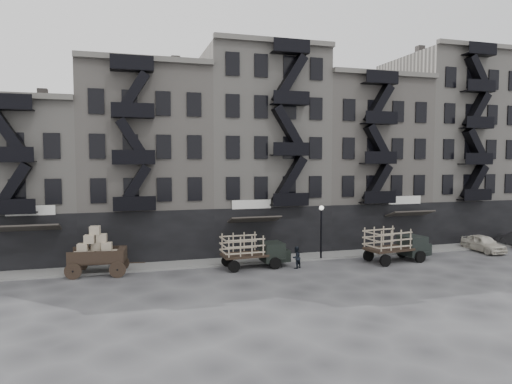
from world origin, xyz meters
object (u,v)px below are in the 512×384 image
object	(u,v)px
car_east	(483,243)
wagon	(96,248)
stake_truck_west	(253,248)
pedestrian_mid	(296,257)
stake_truck_east	(397,242)

from	to	relation	value
car_east	wagon	bearing A→B (deg)	-178.74
stake_truck_west	car_east	size ratio (longest dim) A/B	1.20
wagon	pedestrian_mid	bearing A→B (deg)	-1.40
stake_truck_west	stake_truck_east	world-z (taller)	stake_truck_east
stake_truck_west	car_east	distance (m)	20.47
pedestrian_mid	wagon	bearing A→B (deg)	-41.20
wagon	stake_truck_west	xyz separation A→B (m)	(10.84, -0.90, -0.48)
stake_truck_west	stake_truck_east	distance (m)	11.16
stake_truck_west	car_east	xyz separation A→B (m)	(20.46, 0.10, -0.70)
wagon	stake_truck_east	xyz separation A→B (m)	(21.94, -2.09, -0.38)
stake_truck_east	wagon	bearing A→B (deg)	167.44
pedestrian_mid	stake_truck_east	bearing A→B (deg)	146.24
wagon	stake_truck_east	distance (m)	22.04
stake_truck_east	car_east	xyz separation A→B (m)	(9.37, 1.30, -0.80)
stake_truck_east	pedestrian_mid	size ratio (longest dim) A/B	3.43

